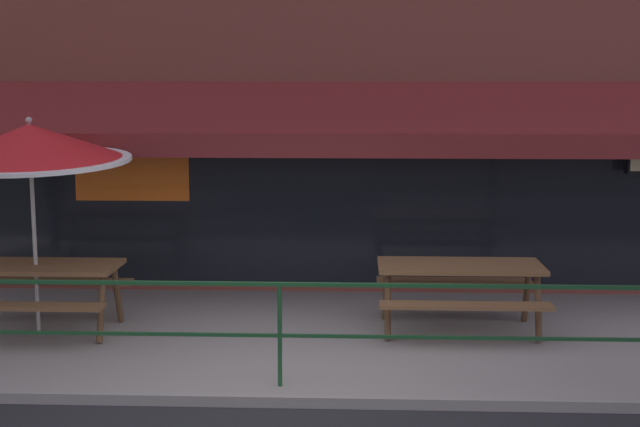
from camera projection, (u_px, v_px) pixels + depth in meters
ground_plane at (277, 408)px, 7.84m from camera, size 120.00×120.00×0.00m
patio_deck at (294, 338)px, 9.81m from camera, size 15.00×4.00×0.10m
restaurant_building at (305, 2)px, 11.44m from camera, size 15.00×1.60×7.78m
patio_railing at (280, 311)px, 8.02m from camera, size 13.84×0.04×0.97m
picnic_table_left at (37, 278)px, 9.78m from camera, size 1.80×1.42×0.76m
picnic_table_centre at (460, 278)px, 9.80m from camera, size 1.80×1.42×0.76m
patio_umbrella_left at (30, 144)px, 9.55m from camera, size 2.14×2.14×2.38m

